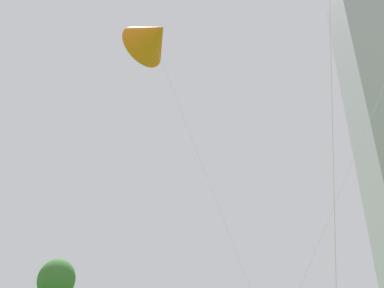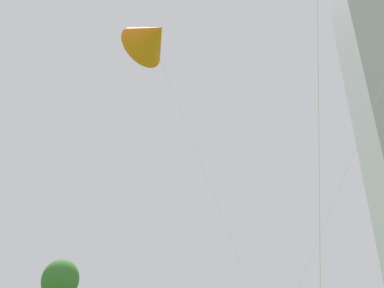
# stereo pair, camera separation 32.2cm
# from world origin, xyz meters

# --- Properties ---
(kite_flying_0) EXTENTS (7.26, 8.75, 18.62)m
(kite_flying_0) POSITION_xyz_m (-4.09, 6.80, 17.03)
(kite_flying_0) COLOR silver
(kite_flying_0) RESTS_ON ground
(park_tree_0) EXTENTS (5.00, 5.00, 9.25)m
(park_tree_0) POSITION_xyz_m (-28.28, 38.66, 6.48)
(park_tree_0) COLOR brown
(park_tree_0) RESTS_ON ground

